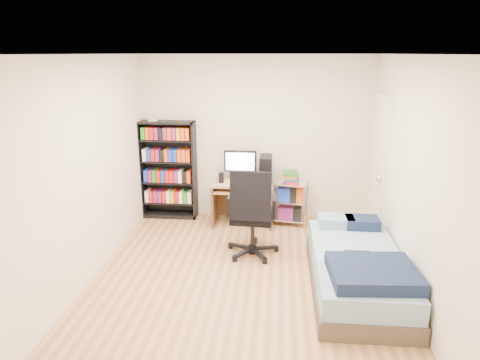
# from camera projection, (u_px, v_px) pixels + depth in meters

# --- Properties ---
(room) EXTENTS (3.58, 4.08, 2.58)m
(room) POSITION_uv_depth(u_px,v_px,m) (245.00, 174.00, 4.63)
(room) COLOR tan
(room) RESTS_ON ground
(media_shelf) EXTENTS (0.86, 0.29, 1.59)m
(media_shelf) POSITION_uv_depth(u_px,v_px,m) (168.00, 169.00, 6.64)
(media_shelf) COLOR black
(media_shelf) RESTS_ON room
(computer_desk) EXTENTS (0.89, 0.52, 1.12)m
(computer_desk) POSITION_uv_depth(u_px,v_px,m) (249.00, 185.00, 6.40)
(computer_desk) COLOR #9E7D51
(computer_desk) RESTS_ON room
(office_chair) EXTENTS (0.73, 0.73, 1.16)m
(office_chair) POSITION_uv_depth(u_px,v_px,m) (252.00, 228.00, 5.44)
(office_chair) COLOR black
(office_chair) RESTS_ON room
(wire_cart) EXTENTS (0.55, 0.43, 0.82)m
(wire_cart) POSITION_uv_depth(u_px,v_px,m) (291.00, 191.00, 6.40)
(wire_cart) COLOR silver
(wire_cart) RESTS_ON room
(bed) EXTENTS (0.96, 1.93, 0.55)m
(bed) POSITION_uv_depth(u_px,v_px,m) (357.00, 270.00, 4.66)
(bed) COLOR #4E443A
(bed) RESTS_ON room
(door) EXTENTS (0.12, 0.80, 2.00)m
(door) POSITION_uv_depth(u_px,v_px,m) (378.00, 168.00, 5.84)
(door) COLOR silver
(door) RESTS_ON room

